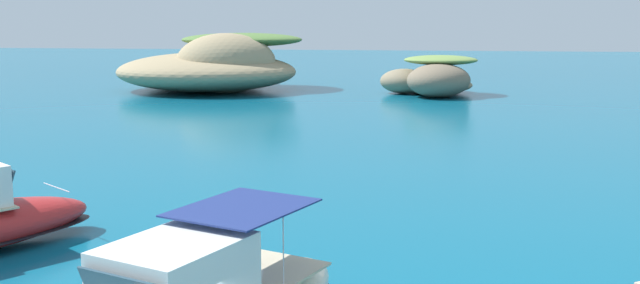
% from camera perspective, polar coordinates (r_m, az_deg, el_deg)
% --- Properties ---
extents(islet_large, '(25.45, 29.57, 6.64)m').
position_cam_1_polar(islet_large, '(85.32, -8.64, 5.94)').
color(islet_large, '#9E8966').
rests_on(islet_large, ground).
extents(islet_small, '(12.80, 16.19, 4.28)m').
position_cam_1_polar(islet_small, '(78.73, 8.81, 4.89)').
color(islet_small, '#9E8966').
rests_on(islet_small, ground).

